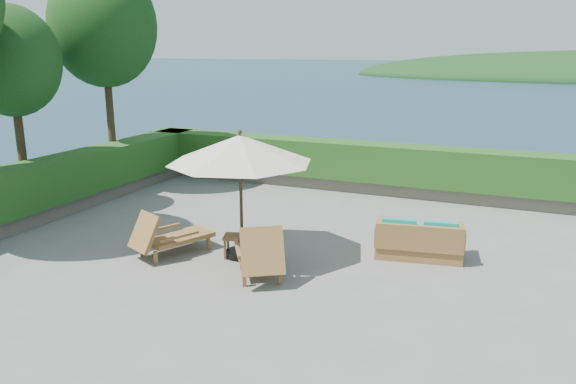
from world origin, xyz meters
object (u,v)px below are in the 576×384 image
at_px(side_table, 235,239).
at_px(wicker_loveseat, 419,242).
at_px(lounge_left, 168,236).
at_px(lounge_right, 259,252).
at_px(patio_umbrella, 240,150).

bearing_deg(side_table, wicker_loveseat, 22.65).
height_order(lounge_left, side_table, lounge_left).
bearing_deg(lounge_right, wicker_loveseat, 6.16).
distance_m(lounge_left, lounge_right, 2.03).
distance_m(lounge_right, wicker_loveseat, 3.09).
relative_size(lounge_right, side_table, 3.63).
height_order(lounge_left, lounge_right, lounge_right).
bearing_deg(lounge_right, patio_umbrella, 103.38).
distance_m(lounge_left, wicker_loveseat, 4.77).
bearing_deg(lounge_right, lounge_left, 142.50).
relative_size(side_table, wicker_loveseat, 0.29).
relative_size(lounge_left, wicker_loveseat, 0.98).
bearing_deg(side_table, lounge_right, -35.98).
xyz_separation_m(patio_umbrella, lounge_left, (-1.33, -0.48, -1.67)).
bearing_deg(wicker_loveseat, patio_umbrella, -167.63).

